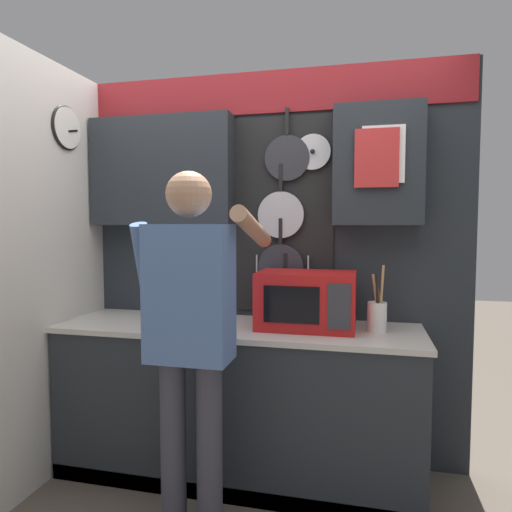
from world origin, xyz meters
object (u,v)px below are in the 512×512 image
at_px(knife_block, 203,305).
at_px(person, 191,321).
at_px(utensil_crock, 377,315).
at_px(microwave, 307,300).

relative_size(knife_block, person, 0.17).
distance_m(knife_block, person, 0.58).
height_order(knife_block, utensil_crock, utensil_crock).
relative_size(microwave, utensil_crock, 1.48).
relative_size(microwave, knife_block, 1.84).
bearing_deg(utensil_crock, microwave, -179.97).
xyz_separation_m(microwave, knife_block, (-0.61, 0.00, -0.05)).
bearing_deg(person, utensil_crock, 33.69).
distance_m(microwave, knife_block, 0.61).
bearing_deg(microwave, person, -129.48).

